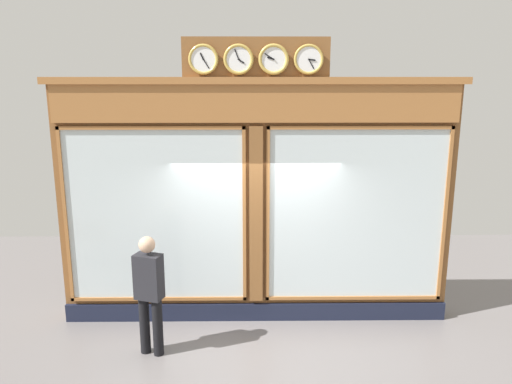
# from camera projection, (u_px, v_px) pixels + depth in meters

# --- Properties ---
(shop_facade) EXTENTS (6.03, 0.42, 4.27)m
(shop_facade) POSITION_uv_depth(u_px,v_px,m) (256.00, 201.00, 7.56)
(shop_facade) COLOR brown
(shop_facade) RESTS_ON ground_plane
(pedestrian) EXTENTS (0.41, 0.32, 1.69)m
(pedestrian) POSITION_uv_depth(u_px,v_px,m) (149.00, 291.00, 6.71)
(pedestrian) COLOR black
(pedestrian) RESTS_ON ground_plane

